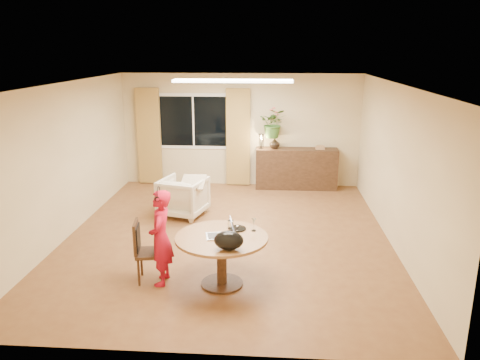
# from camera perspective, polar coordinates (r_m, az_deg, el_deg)

# --- Properties ---
(floor) EXTENTS (6.50, 6.50, 0.00)m
(floor) POSITION_cam_1_polar(r_m,az_deg,el_deg) (8.17, -1.53, -6.85)
(floor) COLOR brown
(floor) RESTS_ON ground
(ceiling) EXTENTS (6.50, 6.50, 0.00)m
(ceiling) POSITION_cam_1_polar(r_m,az_deg,el_deg) (7.56, -1.68, 11.65)
(ceiling) COLOR white
(ceiling) RESTS_ON wall_back
(wall_back) EXTENTS (5.50, 0.00, 5.50)m
(wall_back) POSITION_cam_1_polar(r_m,az_deg,el_deg) (10.94, 0.07, 6.08)
(wall_back) COLOR tan
(wall_back) RESTS_ON floor
(wall_left) EXTENTS (0.00, 6.50, 6.50)m
(wall_left) POSITION_cam_1_polar(r_m,az_deg,el_deg) (8.48, -20.44, 2.22)
(wall_left) COLOR tan
(wall_left) RESTS_ON floor
(wall_right) EXTENTS (0.00, 6.50, 6.50)m
(wall_right) POSITION_cam_1_polar(r_m,az_deg,el_deg) (7.98, 18.45, 1.60)
(wall_right) COLOR tan
(wall_right) RESTS_ON floor
(window) EXTENTS (1.70, 0.03, 1.30)m
(window) POSITION_cam_1_polar(r_m,az_deg,el_deg) (11.02, -5.70, 7.13)
(window) COLOR white
(window) RESTS_ON wall_back
(curtain_left) EXTENTS (0.55, 0.08, 2.25)m
(curtain_left) POSITION_cam_1_polar(r_m,az_deg,el_deg) (11.23, -11.03, 5.24)
(curtain_left) COLOR olive
(curtain_left) RESTS_ON wall_back
(curtain_right) EXTENTS (0.55, 0.08, 2.25)m
(curtain_right) POSITION_cam_1_polar(r_m,az_deg,el_deg) (10.88, -0.23, 5.19)
(curtain_right) COLOR olive
(curtain_right) RESTS_ON wall_back
(ceiling_panel) EXTENTS (2.20, 0.35, 0.05)m
(ceiling_panel) POSITION_cam_1_polar(r_m,az_deg,el_deg) (8.76, -0.88, 11.99)
(ceiling_panel) COLOR white
(ceiling_panel) RESTS_ON ceiling
(dining_table) EXTENTS (1.25, 1.25, 0.71)m
(dining_table) POSITION_cam_1_polar(r_m,az_deg,el_deg) (6.37, -2.25, -8.14)
(dining_table) COLOR brown
(dining_table) RESTS_ON floor
(dining_chair) EXTENTS (0.47, 0.44, 0.88)m
(dining_chair) POSITION_cam_1_polar(r_m,az_deg,el_deg) (6.65, -10.86, -8.51)
(dining_chair) COLOR black
(dining_chair) RESTS_ON floor
(child) EXTENTS (0.50, 0.34, 1.34)m
(child) POSITION_cam_1_polar(r_m,az_deg,el_deg) (6.47, -9.64, -6.95)
(child) COLOR red
(child) RESTS_ON floor
(laptop) EXTENTS (0.44, 0.34, 0.26)m
(laptop) POSITION_cam_1_polar(r_m,az_deg,el_deg) (6.26, -2.46, -5.79)
(laptop) COLOR #B7B7BC
(laptop) RESTS_ON dining_table
(tumbler) EXTENTS (0.10, 0.10, 0.12)m
(tumbler) POSITION_cam_1_polar(r_m,az_deg,el_deg) (6.55, -1.15, -5.45)
(tumbler) COLOR white
(tumbler) RESTS_ON dining_table
(wine_glass) EXTENTS (0.08, 0.08, 0.19)m
(wine_glass) POSITION_cam_1_polar(r_m,az_deg,el_deg) (6.46, 1.69, -5.44)
(wine_glass) COLOR white
(wine_glass) RESTS_ON dining_table
(pot_lid) EXTENTS (0.31, 0.31, 0.04)m
(pot_lid) POSITION_cam_1_polar(r_m,az_deg,el_deg) (6.54, -0.32, -5.87)
(pot_lid) COLOR white
(pot_lid) RESTS_ON dining_table
(handbag) EXTENTS (0.42, 0.31, 0.25)m
(handbag) POSITION_cam_1_polar(r_m,az_deg,el_deg) (5.87, -1.39, -7.38)
(handbag) COLOR black
(handbag) RESTS_ON dining_table
(armchair) EXTENTS (1.00, 1.01, 0.75)m
(armchair) POSITION_cam_1_polar(r_m,az_deg,el_deg) (9.11, -6.92, -2.03)
(armchair) COLOR beige
(armchair) RESTS_ON floor
(throw) EXTENTS (0.45, 0.55, 0.03)m
(throw) POSITION_cam_1_polar(r_m,az_deg,el_deg) (8.91, -5.73, 0.24)
(throw) COLOR beige
(throw) RESTS_ON armchair
(sideboard) EXTENTS (1.86, 0.45, 0.93)m
(sideboard) POSITION_cam_1_polar(r_m,az_deg,el_deg) (10.87, 6.89, 1.40)
(sideboard) COLOR black
(sideboard) RESTS_ON floor
(vase) EXTENTS (0.30, 0.30, 0.25)m
(vase) POSITION_cam_1_polar(r_m,az_deg,el_deg) (10.72, 4.24, 4.50)
(vase) COLOR black
(vase) RESTS_ON sideboard
(bouquet) EXTENTS (0.64, 0.56, 0.66)m
(bouquet) POSITION_cam_1_polar(r_m,az_deg,el_deg) (10.64, 4.11, 6.90)
(bouquet) COLOR #316927
(bouquet) RESTS_ON vase
(book_stack) EXTENTS (0.23, 0.19, 0.09)m
(book_stack) POSITION_cam_1_polar(r_m,az_deg,el_deg) (10.79, 9.75, 3.95)
(book_stack) COLOR #956B4C
(book_stack) RESTS_ON sideboard
(desk_lamp) EXTENTS (0.17, 0.17, 0.35)m
(desk_lamp) POSITION_cam_1_polar(r_m,az_deg,el_deg) (10.66, 2.59, 4.76)
(desk_lamp) COLOR black
(desk_lamp) RESTS_ON sideboard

